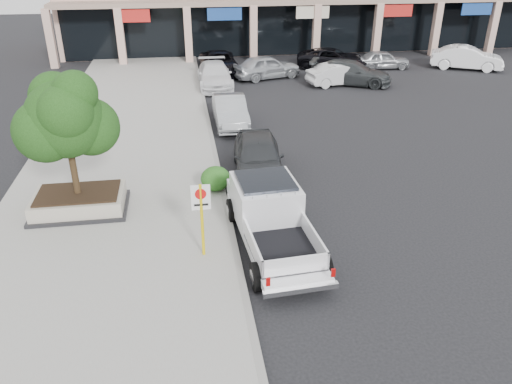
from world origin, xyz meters
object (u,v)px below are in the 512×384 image
pickup_truck (274,221)px  lot_car_c (351,73)px  no_parking_sign (201,210)px  curb_car_d (219,63)px  curb_car_b (230,111)px  lot_car_d (332,58)px  curb_car_c (215,75)px  lot_car_e (383,60)px  lot_car_f (467,58)px  planter_tree (70,118)px  lot_car_a (267,67)px  lot_car_b (339,74)px  planter (80,201)px  curb_car_a (258,156)px

pickup_truck → lot_car_c: pickup_truck is taller
no_parking_sign → curb_car_d: size_ratio=0.43×
curb_car_b → lot_car_c: size_ratio=0.84×
lot_car_d → curb_car_c: bearing=135.5°
curb_car_c → lot_car_e: curb_car_c is taller
lot_car_c → lot_car_f: size_ratio=1.05×
no_parking_sign → planter_tree: bearing=137.8°
curb_car_c → no_parking_sign: bearing=-95.5°
no_parking_sign → lot_car_c: bearing=60.3°
no_parking_sign → pickup_truck: (2.15, 0.30, -0.71)m
planter_tree → lot_car_e: bearing=46.3°
curb_car_d → lot_car_e: 12.12m
lot_car_a → lot_car_b: size_ratio=1.10×
curb_car_c → lot_car_a: 4.08m
lot_car_e → planter: bearing=138.6°
planter_tree → lot_car_f: bearing=36.7°
lot_car_a → planter_tree: bearing=134.6°
lot_car_d → lot_car_e: lot_car_d is taller
curb_car_c → lot_car_d: bearing=23.9°
lot_car_b → lot_car_f: (10.62, 2.97, 0.13)m
curb_car_b → lot_car_d: 14.64m
no_parking_sign → lot_car_f: 30.04m
curb_car_c → lot_car_f: bearing=6.9°
curb_car_d → lot_car_e: bearing=-2.5°
no_parking_sign → lot_car_d: bearing=65.1°
no_parking_sign → curb_car_a: bearing=65.9°
planter → no_parking_sign: bearing=-40.0°
no_parking_sign → lot_car_d: (10.94, 23.61, -0.91)m
planter_tree → curb_car_b: 10.66m
curb_car_b → curb_car_d: (0.40, 11.29, 0.02)m
pickup_truck → curb_car_b: pickup_truck is taller
pickup_truck → curb_car_a: size_ratio=1.22×
curb_car_b → curb_car_d: 11.29m
curb_car_c → lot_car_f: lot_car_f is taller
curb_car_c → planter: bearing=-110.1°
lot_car_b → lot_car_a: bearing=51.1°
lot_car_f → lot_car_a: bearing=119.2°
planter → curb_car_a: bearing=18.7°
lot_car_a → lot_car_e: size_ratio=1.19×
curb_car_c → lot_car_f: 18.86m
curb_car_b → lot_car_d: size_ratio=0.86×
lot_car_a → lot_car_d: 5.81m
lot_car_b → curb_car_a: bearing=140.7°
lot_car_e → curb_car_a: bearing=147.4°
lot_car_c → lot_car_e: size_ratio=1.35×
curb_car_a → lot_car_a: bearing=84.0°
planter_tree → curb_car_b: (6.00, 8.39, -2.68)m
planter_tree → lot_car_c: 21.41m
planter_tree → curb_car_d: size_ratio=0.74×
lot_car_f → curb_car_d: bearing=112.7°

